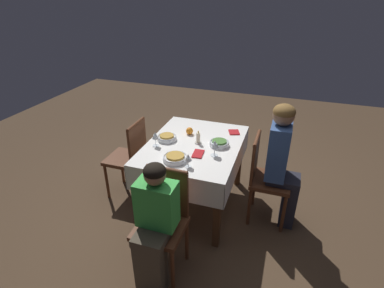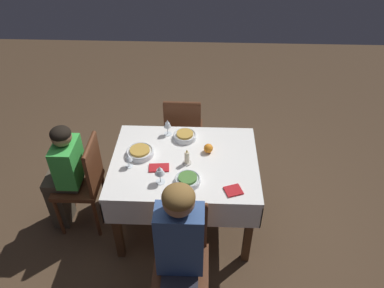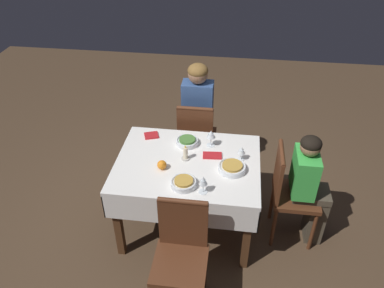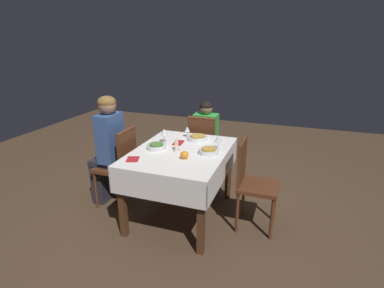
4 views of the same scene
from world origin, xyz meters
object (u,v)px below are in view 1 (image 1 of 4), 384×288
Objects in this scene: wine_glass_north at (215,145)px; chair_north at (264,175)px; chair_east at (163,217)px; bowl_south at (167,137)px; bowl_east at (175,158)px; wine_glass_south at (155,136)px; candle_centerpiece at (198,139)px; orange_fruit at (190,131)px; person_adult_denim at (282,160)px; bowl_north at (219,143)px; chair_south at (130,155)px; napkin_red_folded at (198,154)px; dining_table at (194,152)px; napkin_spare_side at (234,132)px; wine_glass_east at (188,158)px; person_child_green at (154,223)px.

chair_north is at bearing 111.46° from wine_glass_north.
chair_east reaches higher than bowl_south.
bowl_east is (0.20, -0.31, -0.09)m from wine_glass_north.
wine_glass_south reaches higher than candle_centerpiece.
chair_north reaches higher than orange_fruit.
orange_fruit is (-0.17, -0.97, 0.07)m from person_adult_denim.
bowl_north is at bearing 75.74° from chair_east.
bowl_south is 1.31× the size of wine_glass_south.
orange_fruit is at bearing 112.06° from chair_south.
candle_centerpiece is at bearing -162.73° from napkin_red_folded.
dining_table is at bearing 91.09° from person_adult_denim.
bowl_south is (-0.35, -0.23, 0.00)m from bowl_east.
napkin_spare_side is (-1.23, 0.30, 0.24)m from chair_east.
person_adult_denim is at bearing 98.50° from wine_glass_south.
bowl_north is at bearing 108.82° from wine_glass_south.
person_adult_denim reaches higher than bowl_north.
wine_glass_east is at bearing -16.53° from napkin_spare_side.
bowl_south is (-0.15, -0.54, -0.09)m from wine_glass_north.
bowl_north is 0.27m from napkin_red_folded.
dining_table is at bearing -41.10° from napkin_spare_side.
napkin_red_folded is (0.18, 0.39, -0.02)m from bowl_south.
orange_fruit is (-0.15, -0.36, 0.01)m from bowl_north.
dining_table is 1.01m from person_child_green.
person_adult_denim is at bearing 55.91° from napkin_spare_side.
napkin_spare_side is (-0.36, -0.53, 0.04)m from person_adult_denim.
bowl_east is at bearing 97.11° from person_child_green.
chair_north reaches higher than napkin_spare_side.
person_child_green is at bearing 140.74° from person_adult_denim.
orange_fruit is at bearing -138.33° from candle_centerpiece.
chair_north is at bearing 87.32° from bowl_north.
bowl_east is at bearing 99.37° from chair_east.
wine_glass_east reaches higher than dining_table.
person_adult_denim is 6.32× the size of bowl_south.
wine_glass_north is 0.69× the size of bowl_east.
person_adult_denim is at bearing 46.02° from chair_east.
napkin_red_folded is (0.14, 0.82, 0.24)m from chair_south.
person_child_green reaches higher than chair_east.
bowl_north is 0.51m from bowl_east.
orange_fruit is at bearing 79.85° from person_adult_denim.
chair_south reaches higher than bowl_south.
chair_south is at bearing -67.94° from orange_fruit.
wine_glass_east is at bearing 81.12° from chair_east.
chair_east is 0.73× the size of person_adult_denim.
person_adult_denim is at bearing 91.40° from bowl_south.
wine_glass_east is (0.26, -0.16, -0.02)m from wine_glass_north.
chair_south is 0.77m from bowl_east.
candle_centerpiece is (-0.39, 0.09, 0.02)m from bowl_east.
chair_east is 7.15× the size of wine_glass_east.
napkin_spare_side is (-0.35, 0.29, -0.04)m from candle_centerpiece.
chair_north is 4.05× the size of bowl_east.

